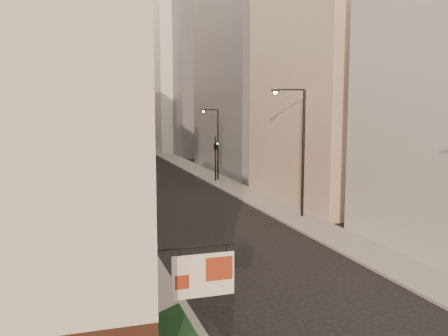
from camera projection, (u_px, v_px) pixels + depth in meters
sidewalk_left at (91, 172)px, 62.00m from camera, size 3.00×140.00×0.15m
sidewalk_right at (193, 168)px, 65.97m from camera, size 3.00×140.00×0.15m
near_building_left at (24, 177)px, 16.46m from camera, size 8.30×23.04×12.30m
left_bldg_beige at (24, 111)px, 31.95m from camera, size 8.00×12.00×16.00m
left_bldg_grey at (35, 87)px, 46.81m from camera, size 8.00×16.00×20.00m
left_bldg_tan at (43, 104)px, 63.99m from camera, size 8.00×18.00×17.00m
left_bldg_wingrid at (46, 83)px, 82.43m from camera, size 8.00×20.00×24.00m
right_bldg_beige at (326, 86)px, 42.80m from camera, size 8.00×16.00×20.00m
right_bldg_wingrid at (245, 67)px, 61.30m from camera, size 8.00×20.00×26.00m
highrise at (223, 6)px, 87.98m from camera, size 21.00×23.00×51.20m
clock_tower at (107, 57)px, 96.41m from camera, size 14.00×14.00×44.90m
white_tower at (179, 46)px, 86.42m from camera, size 8.00×8.00×41.50m
streetlamp_mid at (300, 145)px, 36.50m from camera, size 2.42×0.93×9.53m
streetlamp_far at (216, 140)px, 54.85m from camera, size 2.06×0.52×7.91m
traffic_light_left at (96, 152)px, 51.69m from camera, size 0.57×0.48×5.00m
traffic_light_right at (215, 147)px, 54.00m from camera, size 0.75×0.75×5.00m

